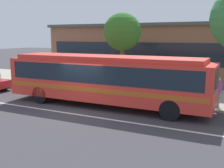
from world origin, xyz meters
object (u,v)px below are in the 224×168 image
object	(u,v)px
transit_bus	(106,77)
bus_stop_sign	(188,77)
pedestrian_waiting_near_sign	(189,85)
pedestrian_standing_by_tree	(218,90)
street_tree_near_stop	(122,32)
pedestrian_walking_along_curb	(200,88)

from	to	relation	value
transit_bus	bus_stop_sign	bearing A→B (deg)	24.43
pedestrian_waiting_near_sign	transit_bus	bearing A→B (deg)	-147.00
pedestrian_waiting_near_sign	bus_stop_sign	xyz separation A→B (m)	(0.08, -0.76, 0.61)
pedestrian_standing_by_tree	street_tree_near_stop	distance (m)	7.54
transit_bus	pedestrian_waiting_near_sign	xyz separation A→B (m)	(4.09, 2.65, -0.56)
pedestrian_walking_along_curb	street_tree_near_stop	distance (m)	6.80
pedestrian_waiting_near_sign	pedestrian_standing_by_tree	world-z (taller)	pedestrian_waiting_near_sign
pedestrian_waiting_near_sign	pedestrian_walking_along_curb	distance (m)	1.12
pedestrian_walking_along_curb	transit_bus	bearing A→B (deg)	-159.43
street_tree_near_stop	bus_stop_sign	bearing A→B (deg)	-23.41
transit_bus	street_tree_near_stop	distance (m)	4.84
pedestrian_waiting_near_sign	bus_stop_sign	bearing A→B (deg)	-83.94
bus_stop_sign	street_tree_near_stop	xyz separation A→B (m)	(-4.99, 2.16, 2.46)
pedestrian_walking_along_curb	pedestrian_waiting_near_sign	bearing A→B (deg)	131.09
pedestrian_waiting_near_sign	pedestrian_walking_along_curb	size ratio (longest dim) A/B	0.99
pedestrian_standing_by_tree	street_tree_near_stop	bearing A→B (deg)	162.92
pedestrian_waiting_near_sign	pedestrian_walking_along_curb	xyz separation A→B (m)	(0.74, -0.84, 0.02)
pedestrian_walking_along_curb	pedestrian_standing_by_tree	bearing A→B (deg)	13.51
bus_stop_sign	pedestrian_standing_by_tree	bearing A→B (deg)	5.05
pedestrian_walking_along_curb	street_tree_near_stop	size ratio (longest dim) A/B	0.32
pedestrian_standing_by_tree	bus_stop_sign	bearing A→B (deg)	-174.95
transit_bus	pedestrian_walking_along_curb	xyz separation A→B (m)	(4.82, 1.81, -0.54)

